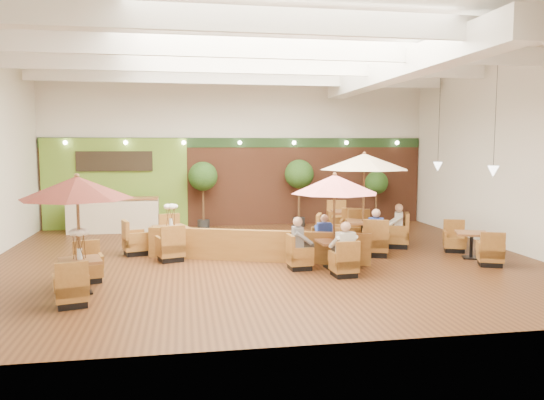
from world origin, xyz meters
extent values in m
plane|color=#381E0F|center=(0.00, 0.00, 0.00)|extent=(14.00, 14.00, 0.00)
cube|color=silver|center=(0.00, 6.00, 2.75)|extent=(14.00, 0.04, 5.50)
cube|color=silver|center=(0.00, -6.00, 2.75)|extent=(14.00, 0.04, 5.50)
cube|color=silver|center=(7.00, 0.00, 2.75)|extent=(0.04, 12.00, 5.50)
cube|color=white|center=(0.00, 0.00, 5.50)|extent=(14.00, 12.00, 0.04)
cube|color=brown|center=(0.00, 5.94, 1.60)|extent=(13.90, 0.10, 3.20)
cube|color=#1E3819|center=(0.00, 5.93, 3.05)|extent=(13.90, 0.12, 0.35)
cube|color=olive|center=(-4.40, 5.88, 1.60)|extent=(5.00, 0.08, 3.20)
cube|color=black|center=(-4.40, 5.80, 2.40)|extent=(2.60, 0.08, 0.70)
cube|color=white|center=(3.50, 0.00, 4.95)|extent=(0.60, 11.00, 0.60)
cube|color=white|center=(0.00, -4.00, 5.15)|extent=(13.60, 0.12, 0.45)
cube|color=white|center=(0.00, -1.30, 5.15)|extent=(13.60, 0.12, 0.45)
cube|color=white|center=(0.00, 1.30, 5.15)|extent=(13.60, 0.12, 0.45)
cube|color=white|center=(0.00, 4.00, 5.15)|extent=(13.60, 0.12, 0.45)
cylinder|color=black|center=(5.80, -1.00, 3.90)|extent=(0.01, 0.01, 3.20)
cone|color=white|center=(5.80, -1.00, 2.30)|extent=(0.28, 0.28, 0.28)
cylinder|color=black|center=(5.80, 2.00, 3.90)|extent=(0.01, 0.01, 3.20)
cone|color=white|center=(5.80, 2.00, 2.30)|extent=(0.28, 0.28, 0.28)
sphere|color=#FFEAC6|center=(-6.00, 5.70, 3.05)|extent=(0.14, 0.14, 0.14)
sphere|color=#FFEAC6|center=(-4.00, 5.70, 3.05)|extent=(0.14, 0.14, 0.14)
sphere|color=#FFEAC6|center=(-2.00, 5.70, 3.05)|extent=(0.14, 0.14, 0.14)
sphere|color=#FFEAC6|center=(0.00, 5.70, 3.05)|extent=(0.14, 0.14, 0.14)
sphere|color=#FFEAC6|center=(2.00, 5.70, 3.05)|extent=(0.14, 0.14, 0.14)
sphere|color=#FFEAC6|center=(4.00, 5.70, 3.05)|extent=(0.14, 0.14, 0.14)
sphere|color=#FFEAC6|center=(6.00, 5.70, 3.05)|extent=(0.14, 0.14, 0.14)
cube|color=beige|center=(-4.40, 5.10, 0.55)|extent=(3.00, 0.70, 1.10)
cube|color=brown|center=(-4.40, 5.10, 1.15)|extent=(3.00, 0.75, 0.06)
cube|color=brown|center=(-0.22, -0.18, 0.40)|extent=(5.52, 2.14, 0.80)
cube|color=brown|center=(-4.12, -2.52, 0.67)|extent=(0.97, 0.97, 0.06)
cylinder|color=black|center=(-4.12, -2.52, 0.34)|extent=(0.09, 0.09, 0.61)
cube|color=black|center=(-4.12, -2.52, 0.02)|extent=(0.51, 0.51, 0.04)
cube|color=brown|center=(-4.12, -3.40, 0.28)|extent=(0.71, 0.71, 0.30)
cube|color=brown|center=(-4.18, -3.63, 0.56)|extent=(0.58, 0.24, 0.65)
cube|color=brown|center=(-4.38, -3.47, 0.46)|extent=(0.21, 0.51, 0.26)
cube|color=brown|center=(-3.86, -3.33, 0.46)|extent=(0.21, 0.51, 0.26)
cube|color=black|center=(-4.12, -3.40, 0.06)|extent=(0.63, 0.63, 0.13)
cube|color=brown|center=(-4.12, -1.63, 0.28)|extent=(0.71, 0.71, 0.30)
cube|color=brown|center=(-4.05, -1.40, 0.56)|extent=(0.58, 0.24, 0.65)
cube|color=brown|center=(-3.86, -1.56, 0.46)|extent=(0.21, 0.51, 0.26)
cube|color=brown|center=(-4.38, -1.71, 0.46)|extent=(0.21, 0.51, 0.26)
cube|color=black|center=(-4.12, -1.63, 0.06)|extent=(0.63, 0.63, 0.13)
cylinder|color=brown|center=(-4.12, -2.52, 1.16)|extent=(0.06, 0.06, 2.32)
cone|color=#552019|center=(-4.12, -2.52, 2.14)|extent=(2.23, 2.23, 0.45)
sphere|color=brown|center=(-4.12, -2.52, 2.37)|extent=(0.10, 0.10, 0.10)
cylinder|color=silver|center=(-4.12, -2.52, 0.81)|extent=(0.10, 0.10, 0.22)
cube|color=brown|center=(1.52, -1.24, 0.64)|extent=(0.81, 0.81, 0.05)
cylinder|color=black|center=(1.52, -1.24, 0.33)|extent=(0.09, 0.09, 0.59)
cube|color=black|center=(1.52, -1.24, 0.02)|extent=(0.43, 0.43, 0.04)
cube|color=brown|center=(1.52, -2.09, 0.27)|extent=(0.59, 0.59, 0.28)
cube|color=brown|center=(1.50, -2.32, 0.53)|extent=(0.56, 0.13, 0.62)
cube|color=brown|center=(1.26, -2.11, 0.44)|extent=(0.11, 0.49, 0.25)
cube|color=brown|center=(1.78, -2.07, 0.44)|extent=(0.11, 0.49, 0.25)
cube|color=black|center=(1.52, -2.09, 0.06)|extent=(0.52, 0.52, 0.12)
cube|color=brown|center=(1.52, -0.40, 0.27)|extent=(0.59, 0.59, 0.28)
cube|color=brown|center=(1.54, -0.17, 0.53)|extent=(0.56, 0.13, 0.62)
cube|color=brown|center=(1.78, -0.38, 0.44)|extent=(0.11, 0.49, 0.25)
cube|color=brown|center=(1.26, -0.42, 0.44)|extent=(0.11, 0.49, 0.25)
cube|color=black|center=(1.52, -0.40, 0.06)|extent=(0.52, 0.52, 0.12)
cube|color=brown|center=(0.68, -1.24, 0.27)|extent=(0.59, 0.59, 0.28)
cube|color=brown|center=(0.91, -1.26, 0.53)|extent=(0.13, 0.56, 0.62)
cube|color=brown|center=(0.66, -0.99, 0.44)|extent=(0.49, 0.11, 0.25)
cube|color=brown|center=(0.70, -1.50, 0.44)|extent=(0.49, 0.11, 0.25)
cube|color=black|center=(0.68, -1.24, 0.06)|extent=(0.52, 0.52, 0.12)
cylinder|color=brown|center=(1.52, -1.24, 1.11)|extent=(0.06, 0.06, 2.22)
cone|color=#D46668|center=(1.52, -1.24, 2.04)|extent=(2.13, 2.13, 0.45)
sphere|color=brown|center=(1.52, -1.24, 2.27)|extent=(0.10, 0.10, 0.10)
cube|color=brown|center=(3.02, 0.93, 0.77)|extent=(1.17, 1.17, 0.06)
cylinder|color=black|center=(3.02, 0.93, 0.40)|extent=(0.11, 0.11, 0.71)
cube|color=black|center=(3.02, 0.93, 0.02)|extent=(0.62, 0.62, 0.04)
cube|color=brown|center=(3.02, -0.09, 0.32)|extent=(0.86, 0.86, 0.34)
cube|color=brown|center=(3.12, -0.35, 0.64)|extent=(0.66, 0.33, 0.75)
cube|color=brown|center=(2.73, 0.02, 0.54)|extent=(0.29, 0.58, 0.30)
cube|color=brown|center=(3.31, -0.20, 0.54)|extent=(0.29, 0.58, 0.30)
cube|color=black|center=(3.02, -0.09, 0.08)|extent=(0.76, 0.76, 0.15)
cube|color=brown|center=(3.02, 1.95, 0.32)|extent=(0.86, 0.86, 0.34)
cube|color=brown|center=(2.92, 2.21, 0.64)|extent=(0.66, 0.33, 0.75)
cube|color=brown|center=(3.31, 1.84, 0.54)|extent=(0.29, 0.58, 0.30)
cube|color=brown|center=(2.73, 2.06, 0.54)|extent=(0.29, 0.58, 0.30)
cube|color=black|center=(3.02, 1.95, 0.08)|extent=(0.76, 0.76, 0.15)
cube|color=brown|center=(2.00, 0.93, 0.32)|extent=(0.86, 0.86, 0.34)
cube|color=brown|center=(2.26, 1.03, 0.64)|extent=(0.33, 0.66, 0.75)
cube|color=brown|center=(2.11, 1.22, 0.54)|extent=(0.58, 0.29, 0.30)
cube|color=brown|center=(1.89, 0.64, 0.54)|extent=(0.58, 0.29, 0.30)
cube|color=black|center=(2.00, 0.93, 0.08)|extent=(0.76, 0.76, 0.15)
cube|color=brown|center=(4.04, 0.93, 0.32)|extent=(0.86, 0.86, 0.34)
cube|color=brown|center=(3.78, 0.83, 0.64)|extent=(0.33, 0.66, 0.75)
cube|color=brown|center=(3.93, 0.64, 0.54)|extent=(0.58, 0.29, 0.30)
cube|color=brown|center=(4.15, 1.22, 0.54)|extent=(0.58, 0.29, 0.30)
cube|color=black|center=(4.04, 0.93, 0.08)|extent=(0.76, 0.76, 0.15)
cylinder|color=brown|center=(3.02, 0.93, 1.34)|extent=(0.06, 0.06, 2.68)
cone|color=#CAB28C|center=(3.02, 0.93, 2.50)|extent=(2.58, 2.58, 0.45)
sphere|color=brown|center=(3.02, 0.93, 2.73)|extent=(0.10, 0.10, 0.10)
cube|color=brown|center=(-2.40, 1.15, 0.72)|extent=(1.06, 1.06, 0.06)
cylinder|color=black|center=(-2.40, 1.15, 0.37)|extent=(0.10, 0.10, 0.66)
cube|color=black|center=(-2.40, 1.15, 0.02)|extent=(0.56, 0.56, 0.04)
cube|color=brown|center=(-2.40, 0.19, 0.30)|extent=(0.78, 0.78, 0.32)
cube|color=brown|center=(-2.47, -0.06, 0.60)|extent=(0.62, 0.28, 0.70)
cube|color=brown|center=(-2.67, 0.11, 0.50)|extent=(0.24, 0.55, 0.28)
cube|color=brown|center=(-2.12, 0.28, 0.50)|extent=(0.24, 0.55, 0.28)
cube|color=black|center=(-2.40, 0.19, 0.07)|extent=(0.69, 0.69, 0.14)
cube|color=brown|center=(-2.40, 2.10, 0.30)|extent=(0.78, 0.78, 0.32)
cube|color=brown|center=(-2.32, 2.35, 0.60)|extent=(0.62, 0.28, 0.70)
cube|color=brown|center=(-2.12, 2.18, 0.50)|extent=(0.24, 0.55, 0.28)
cube|color=brown|center=(-2.67, 2.01, 0.50)|extent=(0.24, 0.55, 0.28)
cube|color=black|center=(-2.40, 2.10, 0.07)|extent=(0.69, 0.69, 0.14)
cube|color=brown|center=(-3.35, 1.15, 0.30)|extent=(0.78, 0.78, 0.32)
cube|color=brown|center=(-3.10, 1.07, 0.60)|extent=(0.28, 0.62, 0.70)
cube|color=brown|center=(-3.43, 1.42, 0.50)|extent=(0.55, 0.24, 0.28)
cube|color=brown|center=(-3.26, 0.87, 0.50)|extent=(0.55, 0.24, 0.28)
cube|color=black|center=(-3.35, 1.15, 0.07)|extent=(0.69, 0.69, 0.14)
cylinder|color=silver|center=(-2.40, 1.15, 0.86)|extent=(0.10, 0.10, 0.22)
cube|color=brown|center=(5.40, -0.79, 0.66)|extent=(1.02, 1.02, 0.06)
cylinder|color=black|center=(5.40, -0.79, 0.34)|extent=(0.09, 0.09, 0.61)
cube|color=black|center=(5.40, -0.79, 0.02)|extent=(0.54, 0.54, 0.04)
cube|color=brown|center=(5.40, -1.67, 0.28)|extent=(0.75, 0.75, 0.30)
cube|color=brown|center=(5.49, -1.89, 0.55)|extent=(0.56, 0.30, 0.65)
cube|color=brown|center=(5.15, -1.56, 0.46)|extent=(0.26, 0.50, 0.26)
cube|color=brown|center=(5.65, -1.77, 0.46)|extent=(0.26, 0.50, 0.26)
cube|color=black|center=(5.40, -1.67, 0.06)|extent=(0.66, 0.66, 0.13)
cube|color=brown|center=(5.40, 0.09, 0.28)|extent=(0.75, 0.75, 0.30)
cube|color=brown|center=(5.31, 0.31, 0.55)|extent=(0.56, 0.30, 0.65)
cube|color=brown|center=(5.65, -0.01, 0.46)|extent=(0.26, 0.50, 0.26)
cube|color=brown|center=(5.15, 0.19, 0.46)|extent=(0.26, 0.50, 0.26)
cube|color=black|center=(5.40, 0.09, 0.06)|extent=(0.66, 0.66, 0.13)
cube|color=brown|center=(3.25, 3.19, 0.78)|extent=(1.02, 1.02, 0.06)
cylinder|color=black|center=(3.25, 3.19, 0.40)|extent=(0.11, 0.11, 0.71)
cube|color=black|center=(3.25, 3.19, 0.02)|extent=(0.54, 0.54, 0.04)
cube|color=brown|center=(3.25, 2.16, 0.32)|extent=(0.74, 0.74, 0.35)
cube|color=brown|center=(3.28, 1.88, 0.65)|extent=(0.68, 0.19, 0.76)
cube|color=brown|center=(2.94, 2.20, 0.54)|extent=(0.16, 0.60, 0.30)
cube|color=brown|center=(3.56, 2.12, 0.54)|extent=(0.16, 0.60, 0.30)
cube|color=black|center=(3.25, 2.16, 0.08)|extent=(0.66, 0.66, 0.15)
cube|color=brown|center=(3.25, 4.21, 0.32)|extent=(0.74, 0.74, 0.35)
cube|color=brown|center=(3.22, 4.49, 0.65)|extent=(0.68, 0.19, 0.76)
cube|color=brown|center=(3.56, 4.18, 0.54)|extent=(0.16, 0.60, 0.30)
cube|color=brown|center=(2.94, 4.25, 0.54)|extent=(0.16, 0.60, 0.30)
cube|color=black|center=(3.25, 4.21, 0.08)|extent=(0.66, 0.66, 0.15)
cylinder|color=black|center=(-1.35, 5.30, 0.16)|extent=(0.43, 0.43, 0.32)
cylinder|color=#472D19|center=(-1.35, 5.30, 1.02)|extent=(0.09, 0.09, 1.39)
sphere|color=#163711|center=(-1.35, 5.30, 1.87)|extent=(1.03, 1.03, 1.03)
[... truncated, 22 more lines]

